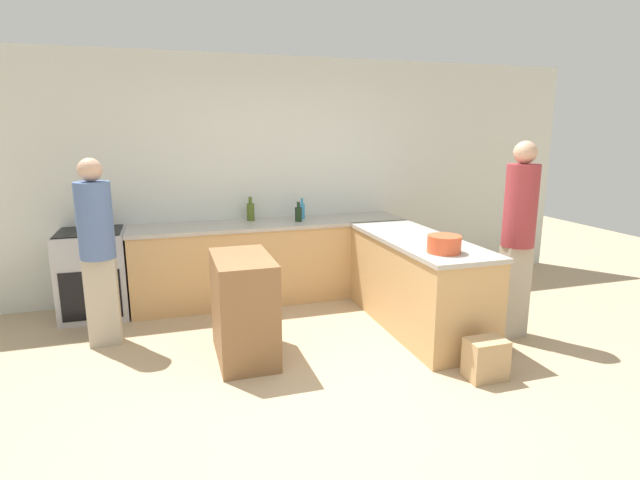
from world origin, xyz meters
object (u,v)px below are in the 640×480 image
Objects in this scene: wine_bottle_dark at (298,214)px; range_oven at (94,274)px; person_by_range at (97,245)px; dish_soap_bottle at (302,211)px; paper_bag at (486,359)px; mixing_bowl at (444,244)px; island_table at (244,307)px; olive_oil_bottle at (251,211)px; person_at_peninsula at (518,232)px.

range_oven is at bearing 178.41° from wine_bottle_dark.
wine_bottle_dark is 0.13× the size of person_by_range.
dish_soap_bottle reaches higher than paper_bag.
mixing_bowl is at bearing -31.84° from range_oven.
island_table is 3.26× the size of olive_oil_bottle.
paper_bag is at bearing -72.46° from dish_soap_bottle.
range_oven is 3.86m from paper_bag.
paper_bag is (1.71, -0.95, -0.28)m from island_table.
olive_oil_bottle is (0.34, 1.59, 0.55)m from island_table.
person_at_peninsula reaches higher than olive_oil_bottle.
range_oven is 3.33× the size of olive_oil_bottle.
paper_bag is at bearing -28.88° from person_by_range.
person_by_range is at bearing -78.52° from range_oven.
paper_bag is at bearing -138.64° from person_at_peninsula.
mixing_bowl is 1.28× the size of wine_bottle_dark.
island_table is at bearing -47.44° from range_oven.
dish_soap_bottle is at bearing 61.55° from wine_bottle_dark.
island_table is 2.73× the size of paper_bag.
paper_bag is (0.87, -2.32, -0.81)m from wine_bottle_dark.
dish_soap_bottle is at bearing 2.41° from range_oven.
person_by_range is at bearing -159.75° from wine_bottle_dark.
range_oven is 1.76m from olive_oil_bottle.
person_by_range is at bearing -156.81° from dish_soap_bottle.
person_by_range reaches higher than paper_bag.
mixing_bowl is 0.17× the size of person_by_range.
dish_soap_bottle is at bearing 109.98° from mixing_bowl.
dish_soap_bottle is 2.27m from person_by_range.
person_at_peninsula is at bearing -14.62° from person_by_range.
person_at_peninsula is 1.28m from paper_bag.
range_oven is 1.95m from island_table.
mixing_bowl reaches higher than island_table.
mixing_bowl is 0.88× the size of paper_bag.
wine_bottle_dark reaches higher than island_table.
range_oven is 4.05× the size of wine_bottle_dark.
paper_bag is at bearing -81.52° from mixing_bowl.
person_by_range is (-1.15, 0.64, 0.47)m from island_table.
mixing_bowl is at bearing -57.09° from olive_oil_bottle.
person_by_range is (-2.08, -0.89, -0.07)m from dish_soap_bottle.
person_at_peninsula is at bearing -50.46° from dish_soap_bottle.
person_at_peninsula is at bearing -42.07° from olive_oil_bottle.
olive_oil_bottle reaches higher than wine_bottle_dark.
range_oven is 2.79× the size of paper_bag.
mixing_bowl is 2.37m from olive_oil_bottle.
olive_oil_bottle is at bearing 5.37° from range_oven.
person_at_peninsula is (3.60, -0.94, 0.08)m from person_by_range.
range_oven is at bearing -174.63° from olive_oil_bottle.
island_table is 1.76m from mixing_bowl.
wine_bottle_dark is at bearing -1.59° from range_oven.
person_by_range reaches higher than range_oven.
person_at_peninsula is (1.60, -1.68, 0.02)m from wine_bottle_dark.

